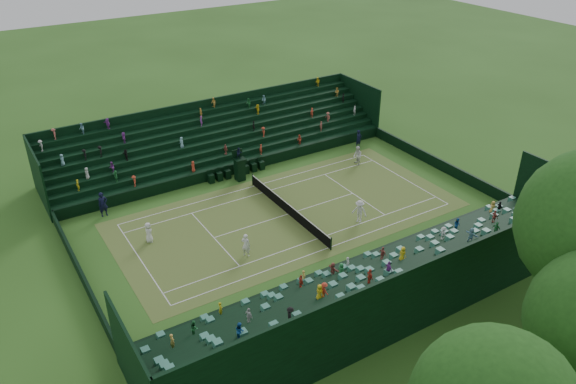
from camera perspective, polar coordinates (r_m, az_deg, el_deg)
name	(u,v)px	position (r m, az deg, el deg)	size (l,w,h in m)	color
ground	(288,214)	(44.12, 0.00, -2.28)	(160.00, 160.00, 0.00)	#2D561B
court_surface	(288,214)	(44.12, 0.00, -2.27)	(12.97, 26.77, 0.01)	#3F7C29
perimeter_wall_north	(436,162)	(52.99, 14.79, 2.94)	(17.17, 0.20, 1.00)	black
perimeter_wall_south	(81,274)	(39.31, -20.30, -7.81)	(17.17, 0.20, 1.00)	black
perimeter_wall_east	(355,264)	(38.09, 6.78, -7.23)	(0.20, 31.77, 1.00)	black
perimeter_wall_west	(238,168)	(50.41, -5.08, 2.46)	(0.20, 31.77, 1.00)	black
north_grandstand	(398,284)	(35.00, 11.11, -9.19)	(6.60, 32.00, 4.90)	black
south_grandstand	(217,141)	(53.41, -7.19, 5.15)	(6.60, 32.00, 4.90)	black
tennis_net	(288,208)	(43.85, 0.00, -1.69)	(11.67, 0.10, 1.06)	black
umpire_chair	(240,166)	(48.85, -4.94, 2.63)	(0.97, 0.97, 3.06)	black
courtside_chairs	(237,171)	(49.95, -5.24, 2.10)	(0.52, 5.49, 1.12)	black
player_near_west	(149,232)	(41.66, -13.97, -4.01)	(0.77, 0.50, 1.58)	white
player_near_east	(246,245)	(39.03, -4.30, -5.39)	(0.65, 0.43, 1.79)	white
player_far_west	(358,156)	(51.96, 7.08, 3.68)	(0.88, 0.68, 1.80)	white
player_far_east	(359,211)	(43.04, 7.27, -1.97)	(1.20, 0.69, 1.85)	white
line_judge_north	(359,139)	(55.57, 7.19, 5.39)	(0.65, 0.43, 1.79)	black
line_judge_south	(103,204)	(45.75, -18.28, -1.20)	(0.74, 0.48, 2.03)	black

